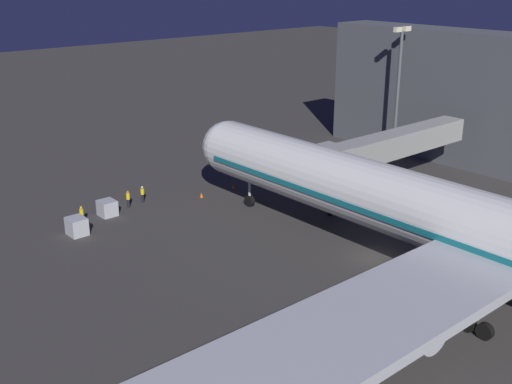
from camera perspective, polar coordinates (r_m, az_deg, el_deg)
The scene contains 11 objects.
ground_plane at distance 55.57m, azimuth 10.54°, elevation -5.88°, with size 320.00×320.00×0.00m, color #383533.
airliner_at_gate at distance 47.96m, azimuth 21.20°, elevation -3.90°, with size 58.13×68.05×19.32m.
jet_bridge at distance 68.09m, azimuth 11.36°, elevation 3.96°, with size 23.01×3.40×7.21m.
apron_floodlight_mast at distance 82.48m, azimuth 12.69°, elevation 9.51°, with size 2.90×0.50×16.74m.
baggage_container_near_belt at distance 61.28m, azimuth -15.83°, elevation -2.98°, with size 1.58×1.86×1.67m, color #B7BABF.
baggage_container_mid_row at distance 65.21m, azimuth -13.24°, elevation -1.41°, with size 1.59×1.72×1.57m, color #B7BABF.
ground_crew_near_nose_gear at distance 66.78m, azimuth -11.44°, elevation -0.56°, with size 0.40×0.40×1.85m.
ground_crew_marshaller_fwd at distance 68.00m, azimuth -10.19°, elevation -0.12°, with size 0.40×0.40×1.81m.
ground_crew_under_port_wing at distance 63.70m, azimuth -15.42°, elevation -1.93°, with size 0.40×0.40×1.79m.
traffic_cone_nose_port at distance 71.35m, azimuth -2.08°, elevation 0.52°, with size 0.36×0.36×0.55m, color orange.
traffic_cone_nose_starboard at distance 68.85m, azimuth -4.93°, elevation -0.26°, with size 0.36×0.36×0.55m, color orange.
Camera 1 is at (39.82, 30.72, 23.63)m, focal length 44.44 mm.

